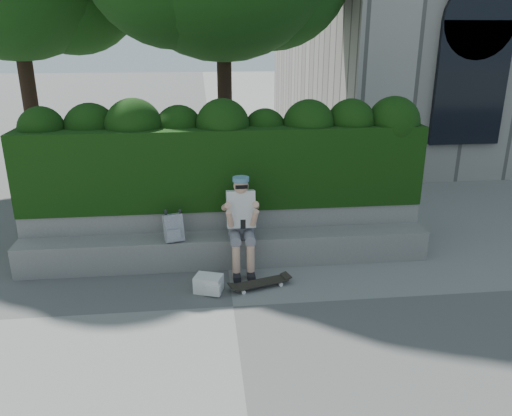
{
  "coord_description": "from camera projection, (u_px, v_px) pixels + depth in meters",
  "views": [
    {
      "loc": [
        -0.32,
        -5.5,
        3.25
      ],
      "look_at": [
        0.4,
        1.0,
        0.95
      ],
      "focal_mm": 35.0,
      "sensor_mm": 36.0,
      "label": 1
    }
  ],
  "objects": [
    {
      "name": "bench_ledge",
      "position": [
        227.0,
        250.0,
        7.37
      ],
      "size": [
        6.0,
        0.45,
        0.45
      ],
      "primitive_type": "cube",
      "color": "gray",
      "rests_on": "ground"
    },
    {
      "name": "person",
      "position": [
        241.0,
        220.0,
        7.04
      ],
      "size": [
        0.4,
        0.76,
        1.38
      ],
      "color": "slate",
      "rests_on": "ground"
    },
    {
      "name": "skateboard",
      "position": [
        260.0,
        283.0,
        6.72
      ],
      "size": [
        0.8,
        0.41,
        0.08
      ],
      "rotation": [
        0.0,
        0.0,
        0.29
      ],
      "color": "black",
      "rests_on": "ground"
    },
    {
      "name": "hedge",
      "position": [
        223.0,
        164.0,
        7.65
      ],
      "size": [
        6.0,
        1.0,
        1.2
      ],
      "primitive_type": "cube",
      "color": "black",
      "rests_on": "planter_wall"
    },
    {
      "name": "backpack_plaid",
      "position": [
        174.0,
        228.0,
        7.06
      ],
      "size": [
        0.29,
        0.21,
        0.39
      ],
      "primitive_type": "cube",
      "rotation": [
        0.0,
        0.0,
        0.29
      ],
      "color": "#AAAAAF",
      "rests_on": "bench_ledge"
    },
    {
      "name": "backpack_ground",
      "position": [
        209.0,
        284.0,
        6.6
      ],
      "size": [
        0.41,
        0.35,
        0.23
      ],
      "primitive_type": "cube",
      "rotation": [
        0.0,
        0.0,
        -0.35
      ],
      "color": "silver",
      "rests_on": "ground"
    },
    {
      "name": "ground",
      "position": [
        233.0,
        306.0,
        6.27
      ],
      "size": [
        80.0,
        80.0,
        0.0
      ],
      "primitive_type": "plane",
      "color": "slate",
      "rests_on": "ground"
    },
    {
      "name": "planter_wall",
      "position": [
        225.0,
        228.0,
        7.76
      ],
      "size": [
        6.0,
        0.5,
        0.75
      ],
      "primitive_type": "cube",
      "color": "gray",
      "rests_on": "ground"
    }
  ]
}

